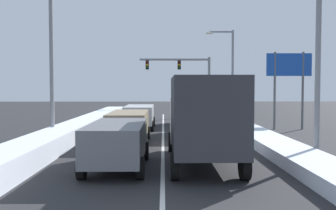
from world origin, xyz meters
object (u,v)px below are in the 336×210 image
box_truck_right_lane_nearest (202,116)px  suv_silver_center_lane_third (139,115)px  suv_tan_center_lane_second (129,124)px  suv_green_right_lane_second (190,119)px  street_lamp_right_mid (229,66)px  roadside_sign_right (289,73)px  suv_black_right_lane_third (185,113)px  suv_gray_center_lane_nearest (117,141)px  street_lamp_left_mid (58,47)px  traffic_light_gantry (187,73)px  street_lamp_right_near (309,42)px

box_truck_right_lane_nearest → suv_silver_center_lane_third: box_truck_right_lane_nearest is taller
box_truck_right_lane_nearest → suv_silver_center_lane_third: (-3.23, 12.75, -0.88)m
suv_tan_center_lane_second → box_truck_right_lane_nearest: bearing=-59.7°
suv_green_right_lane_second → street_lamp_right_mid: bearing=69.9°
roadside_sign_right → suv_black_right_lane_third: bearing=158.6°
roadside_sign_right → suv_gray_center_lane_nearest: bearing=-129.4°
suv_black_right_lane_third → street_lamp_right_mid: (4.39, 5.80, 3.95)m
suv_black_right_lane_third → street_lamp_left_mid: 12.50m
suv_black_right_lane_third → street_lamp_right_mid: size_ratio=0.59×
box_truck_right_lane_nearest → street_lamp_left_mid: (-7.13, 5.91, 3.24)m
suv_silver_center_lane_third → traffic_light_gantry: 14.32m
street_lamp_right_near → street_lamp_right_mid: size_ratio=0.97×
suv_silver_center_lane_third → street_lamp_left_mid: size_ratio=0.57×
traffic_light_gantry → suv_green_right_lane_second: bearing=-93.0°
box_truck_right_lane_nearest → street_lamp_left_mid: bearing=140.3°
box_truck_right_lane_nearest → traffic_light_gantry: bearing=87.7°
street_lamp_right_mid → roadside_sign_right: street_lamp_right_mid is taller
traffic_light_gantry → suv_silver_center_lane_third: bearing=-108.0°
suv_gray_center_lane_nearest → suv_tan_center_lane_second: bearing=91.5°
suv_green_right_lane_second → roadside_sign_right: (7.25, 3.55, 3.00)m
suv_silver_center_lane_third → street_lamp_right_near: size_ratio=0.61×
suv_green_right_lane_second → street_lamp_right_mid: (4.46, 12.17, 3.95)m
suv_tan_center_lane_second → roadside_sign_right: size_ratio=0.89×
traffic_light_gantry → street_lamp_right_mid: size_ratio=0.91×
suv_tan_center_lane_second → traffic_light_gantry: bearing=77.7°
box_truck_right_lane_nearest → suv_black_right_lane_third: 15.18m
suv_silver_center_lane_third → street_lamp_right_near: bearing=-57.3°
suv_black_right_lane_third → street_lamp_right_near: bearing=-73.7°
roadside_sign_right → street_lamp_right_near: bearing=-104.6°
suv_gray_center_lane_nearest → street_lamp_left_mid: 8.63m
suv_silver_center_lane_third → traffic_light_gantry: size_ratio=0.65×
suv_silver_center_lane_third → traffic_light_gantry: (4.28, 13.22, 3.48)m
box_truck_right_lane_nearest → suv_gray_center_lane_nearest: box_truck_right_lane_nearest is taller
box_truck_right_lane_nearest → traffic_light_gantry: traffic_light_gantry is taller
suv_green_right_lane_second → traffic_light_gantry: size_ratio=0.65×
street_lamp_right_mid → suv_silver_center_lane_third: bearing=-133.7°
suv_green_right_lane_second → street_lamp_right_mid: size_ratio=0.59×
suv_black_right_lane_third → street_lamp_right_near: street_lamp_right_near is taller
suv_tan_center_lane_second → traffic_light_gantry: 20.98m
street_lamp_right_near → suv_silver_center_lane_third: bearing=122.7°
suv_black_right_lane_third → street_lamp_right_near: size_ratio=0.61×
suv_black_right_lane_third → suv_silver_center_lane_third: same height
suv_gray_center_lane_nearest → roadside_sign_right: bearing=50.6°
suv_black_right_lane_third → street_lamp_left_mid: size_ratio=0.57×
suv_black_right_lane_third → street_lamp_right_near: (4.18, -14.29, 3.80)m
traffic_light_gantry → roadside_sign_right: traffic_light_gantry is taller
street_lamp_right_near → street_lamp_right_mid: bearing=89.4°
street_lamp_left_mid → roadside_sign_right: 15.92m
suv_black_right_lane_third → suv_tan_center_lane_second: size_ratio=1.00×
box_truck_right_lane_nearest → suv_tan_center_lane_second: 6.72m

